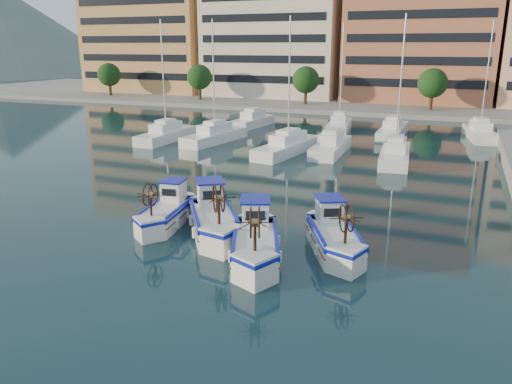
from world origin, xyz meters
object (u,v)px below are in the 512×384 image
object	(u,v)px
fishing_boat_b	(213,217)
fishing_boat_c	(255,240)
fishing_boat_a	(167,211)
fishing_boat_d	(334,235)

from	to	relation	value
fishing_boat_b	fishing_boat_c	xyz separation A→B (m)	(3.10, -1.99, -0.02)
fishing_boat_a	fishing_boat_c	distance (m)	6.43
fishing_boat_c	fishing_boat_d	distance (m)	3.71
fishing_boat_c	fishing_boat_d	world-z (taller)	fishing_boat_c
fishing_boat_a	fishing_boat_b	distance (m)	2.93
fishing_boat_b	fishing_boat_d	size ratio (longest dim) A/B	1.08
fishing_boat_a	fishing_boat_c	size ratio (longest dim) A/B	0.88
fishing_boat_c	fishing_boat_d	xyz separation A→B (m)	(3.04, 2.13, -0.06)
fishing_boat_b	fishing_boat_c	distance (m)	3.68
fishing_boat_b	fishing_boat_a	bearing A→B (deg)	139.98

